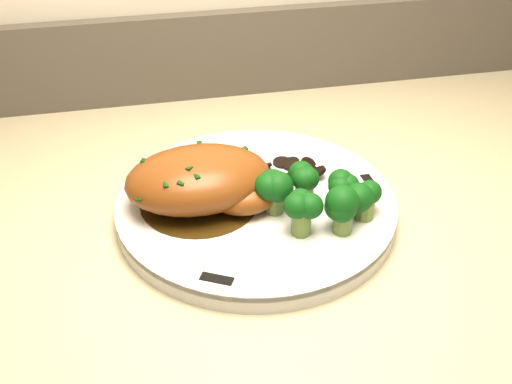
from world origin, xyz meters
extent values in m
cylinder|color=silver|center=(-0.58, 1.70, 0.87)|extent=(0.30, 0.30, 0.02)
cube|color=black|center=(-0.45, 1.70, 0.88)|extent=(0.01, 0.03, 0.00)
cube|color=black|center=(-0.64, 1.80, 0.88)|extent=(0.03, 0.03, 0.00)
cube|color=black|center=(-0.64, 1.58, 0.88)|extent=(0.03, 0.02, 0.00)
cylinder|color=#332109|center=(-0.63, 1.70, 0.88)|extent=(0.12, 0.12, 0.00)
ellipsoid|color=brown|center=(-0.63, 1.70, 0.91)|extent=(0.15, 0.11, 0.06)
ellipsoid|color=brown|center=(-0.59, 1.68, 0.90)|extent=(0.07, 0.05, 0.03)
cube|color=#0E370B|center=(-0.68, 1.71, 0.93)|extent=(0.01, 0.00, 0.00)
cube|color=#0E370B|center=(-0.66, 1.71, 0.94)|extent=(0.01, 0.00, 0.00)
cube|color=#0E370B|center=(-0.64, 1.71, 0.94)|extent=(0.01, 0.00, 0.00)
cube|color=#0E370B|center=(-0.63, 1.71, 0.94)|extent=(0.01, 0.00, 0.00)
cube|color=#0E370B|center=(-0.61, 1.71, 0.94)|extent=(0.01, 0.00, 0.00)
cube|color=#0E370B|center=(-0.59, 1.71, 0.93)|extent=(0.01, 0.00, 0.00)
cylinder|color=black|center=(-0.51, 1.74, 0.88)|extent=(0.02, 0.01, 0.01)
cylinder|color=black|center=(-0.51, 1.75, 0.88)|extent=(0.02, 0.02, 0.01)
cylinder|color=black|center=(-0.52, 1.76, 0.89)|extent=(0.02, 0.02, 0.01)
cylinder|color=black|center=(-0.54, 1.77, 0.88)|extent=(0.02, 0.02, 0.01)
cylinder|color=black|center=(-0.55, 1.77, 0.88)|extent=(0.02, 0.02, 0.01)
cylinder|color=black|center=(-0.56, 1.76, 0.89)|extent=(0.02, 0.03, 0.02)
cylinder|color=black|center=(-0.57, 1.75, 0.88)|extent=(0.03, 0.03, 0.01)
cylinder|color=black|center=(-0.58, 1.74, 0.88)|extent=(0.02, 0.02, 0.00)
cylinder|color=black|center=(-0.57, 1.74, 0.89)|extent=(0.03, 0.03, 0.01)
cylinder|color=black|center=(-0.56, 1.73, 0.88)|extent=(0.03, 0.03, 0.02)
cylinder|color=black|center=(-0.55, 1.72, 0.88)|extent=(0.03, 0.03, 0.01)
cylinder|color=black|center=(-0.54, 1.72, 0.89)|extent=(0.03, 0.03, 0.01)
cylinder|color=black|center=(-0.52, 1.73, 0.88)|extent=(0.03, 0.03, 0.01)
cylinder|color=black|center=(-0.51, 1.74, 0.88)|extent=(0.03, 0.03, 0.01)
cylinder|color=olive|center=(-0.56, 1.67, 0.89)|extent=(0.02, 0.02, 0.03)
sphere|color=#07330B|center=(-0.56, 1.67, 0.91)|extent=(0.03, 0.03, 0.03)
cylinder|color=olive|center=(-0.53, 1.68, 0.89)|extent=(0.02, 0.02, 0.03)
sphere|color=#07330B|center=(-0.53, 1.68, 0.91)|extent=(0.03, 0.03, 0.03)
cylinder|color=olive|center=(-0.49, 1.67, 0.89)|extent=(0.02, 0.02, 0.03)
sphere|color=#07330B|center=(-0.49, 1.67, 0.91)|extent=(0.03, 0.03, 0.03)
cylinder|color=olive|center=(-0.54, 1.63, 0.89)|extent=(0.02, 0.02, 0.03)
sphere|color=#07330B|center=(-0.54, 1.63, 0.91)|extent=(0.03, 0.03, 0.03)
cylinder|color=olive|center=(-0.50, 1.63, 0.89)|extent=(0.02, 0.02, 0.03)
sphere|color=#07330B|center=(-0.50, 1.63, 0.91)|extent=(0.03, 0.03, 0.03)
cylinder|color=olive|center=(-0.48, 1.64, 0.89)|extent=(0.02, 0.02, 0.03)
sphere|color=#07330B|center=(-0.48, 1.64, 0.91)|extent=(0.03, 0.03, 0.03)
camera|label=1|loc=(-0.69, 1.16, 1.27)|focal=45.00mm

